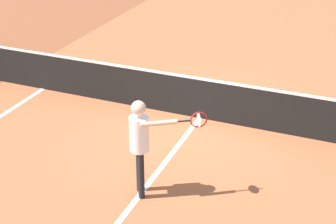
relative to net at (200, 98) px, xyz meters
name	(u,v)px	position (x,y,z in m)	size (l,w,h in m)	color
ground_plane	(200,118)	(0.00, 0.00, -0.49)	(60.00, 60.00, 0.00)	brown
court_surface_inbounds	(200,118)	(0.00, 0.00, -0.49)	(10.62, 24.40, 0.00)	#9E5433
line_center_service	(137,198)	(0.00, -3.20, -0.49)	(0.10, 6.40, 0.01)	white
net	(200,98)	(0.00, 0.00, 0.00)	(11.18, 0.09, 1.07)	#33383D
player_near	(141,138)	(0.02, -3.03, 0.61)	(1.17, 0.65, 1.76)	black
tennis_ball_near_net	(132,141)	(-0.92, -1.52, -0.46)	(0.07, 0.07, 0.07)	#CCE033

